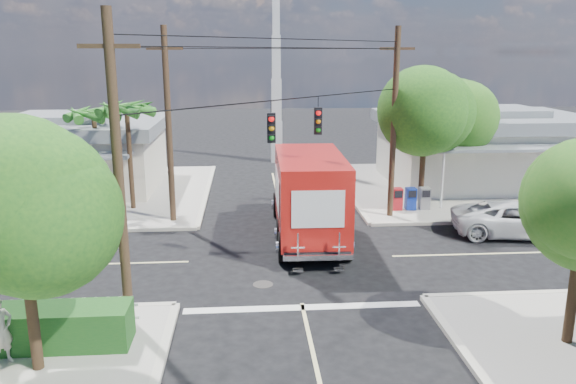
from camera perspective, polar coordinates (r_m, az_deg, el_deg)
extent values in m
plane|color=black|center=(22.05, 0.39, -6.82)|extent=(120.00, 120.00, 0.00)
cube|color=#A6A196|center=(34.87, 17.19, 0.51)|extent=(14.00, 14.00, 0.14)
cube|color=#B9B4A4|center=(32.97, 5.78, 0.32)|extent=(0.25, 14.00, 0.14)
cube|color=#B9B4A4|center=(28.69, 22.19, -2.77)|extent=(14.00, 0.25, 0.14)
cube|color=#A6A196|center=(33.80, -20.14, -0.15)|extent=(14.00, 14.00, 0.14)
cube|color=#B9B4A4|center=(32.57, -8.22, 0.07)|extent=(0.25, 14.00, 0.14)
cube|color=#B9B4A4|center=(27.38, -24.01, -3.73)|extent=(14.00, 0.25, 0.14)
cube|color=beige|center=(31.57, -1.07, -0.35)|extent=(0.12, 12.00, 0.01)
cube|color=beige|center=(24.89, 24.11, -5.61)|extent=(12.00, 0.12, 0.01)
cube|color=beige|center=(23.51, -24.89, -6.82)|extent=(12.00, 0.12, 0.01)
cube|color=silver|center=(18.11, 1.51, -11.64)|extent=(7.50, 0.40, 0.01)
cube|color=beige|center=(35.99, 19.05, 3.65)|extent=(11.00, 8.00, 3.40)
cube|color=gray|center=(35.71, 19.31, 6.89)|extent=(11.80, 8.80, 0.70)
cube|color=gray|center=(35.66, 19.38, 7.68)|extent=(6.05, 4.40, 0.50)
cube|color=gray|center=(31.43, 22.68, 4.15)|extent=(9.90, 1.80, 0.15)
cylinder|color=silver|center=(29.24, 15.39, 1.16)|extent=(0.12, 0.12, 2.90)
cube|color=beige|center=(35.15, -21.29, 3.06)|extent=(10.00, 8.00, 3.20)
cube|color=gray|center=(34.86, -21.57, 6.21)|extent=(10.80, 8.80, 0.70)
cube|color=gray|center=(34.81, -21.65, 7.02)|extent=(5.50, 4.40, 0.50)
cube|color=gray|center=(30.39, -24.09, 3.32)|extent=(9.00, 1.80, 0.15)
cylinder|color=silver|center=(28.77, -16.84, 0.65)|extent=(0.12, 0.12, 2.70)
cube|color=silver|center=(41.09, -1.17, 5.14)|extent=(0.80, 0.80, 3.00)
cube|color=silver|center=(40.73, -1.19, 9.32)|extent=(0.70, 0.70, 3.00)
cube|color=silver|center=(40.60, -1.21, 13.54)|extent=(0.60, 0.60, 3.00)
cube|color=silver|center=(40.68, -1.23, 17.77)|extent=(0.50, 0.50, 3.00)
cylinder|color=#422D1C|center=(15.25, -24.70, -9.90)|extent=(0.28, 0.28, 3.71)
sphere|color=#1B5019|center=(14.52, -25.63, -1.46)|extent=(3.71, 3.71, 3.71)
sphere|color=#1B5019|center=(14.80, -26.89, -0.40)|extent=(3.02, 3.02, 3.02)
sphere|color=#1B5019|center=(14.15, -24.68, -2.22)|extent=(3.25, 3.25, 3.25)
cylinder|color=#422D1C|center=(29.29, 13.49, 2.50)|extent=(0.28, 0.28, 4.10)
sphere|color=#1B5019|center=(28.91, 13.78, 7.48)|extent=(4.10, 4.10, 4.10)
sphere|color=#1B5019|center=(28.95, 12.92, 8.04)|extent=(3.33, 3.33, 3.33)
sphere|color=#1B5019|center=(28.75, 14.61, 7.14)|extent=(3.58, 3.58, 3.58)
cylinder|color=#422D1C|center=(32.23, 16.71, 2.86)|extent=(0.28, 0.28, 3.58)
sphere|color=#2A6B1C|center=(31.90, 16.99, 6.81)|extent=(3.58, 3.58, 3.58)
sphere|color=#2A6B1C|center=(31.92, 16.21, 7.27)|extent=(2.91, 2.91, 2.91)
sphere|color=#2A6B1C|center=(31.76, 17.76, 6.52)|extent=(3.14, 3.14, 3.14)
cylinder|color=#422D1C|center=(17.00, 27.09, -8.19)|extent=(0.28, 0.28, 3.46)
sphere|color=#2A6B1C|center=(16.27, 26.46, -0.27)|extent=(2.81, 2.81, 2.81)
cylinder|color=#422D1C|center=(29.11, -15.75, 3.20)|extent=(0.24, 0.24, 5.00)
cone|color=#2A6F21|center=(28.59, -14.31, 8.37)|extent=(0.50, 2.06, 0.98)
cone|color=#2A6F21|center=(29.34, -14.73, 8.48)|extent=(1.92, 1.68, 0.98)
cone|color=#2A6F21|center=(29.65, -16.14, 8.44)|extent=(2.12, 0.95, 0.98)
cone|color=#2A6F21|center=(29.31, -17.51, 8.29)|extent=(1.34, 2.07, 0.98)
cone|color=#2A6F21|center=(28.55, -17.85, 8.13)|extent=(1.34, 2.07, 0.98)
cone|color=#2A6F21|center=(27.94, -16.85, 8.08)|extent=(2.12, 0.95, 0.98)
cone|color=#2A6F21|center=(27.96, -15.24, 8.19)|extent=(1.92, 1.68, 0.98)
cylinder|color=#422D1C|center=(31.03, -18.81, 3.24)|extent=(0.24, 0.24, 4.60)
cone|color=#2A6F21|center=(30.49, -17.52, 7.73)|extent=(0.50, 2.06, 0.98)
cone|color=#2A6F21|center=(31.25, -17.84, 7.84)|extent=(1.92, 1.68, 0.98)
cone|color=#2A6F21|center=(31.60, -19.12, 7.81)|extent=(2.12, 0.95, 0.98)
cone|color=#2A6F21|center=(31.29, -20.44, 7.65)|extent=(1.34, 2.07, 0.98)
cone|color=#2A6F21|center=(30.55, -20.83, 7.48)|extent=(1.34, 2.07, 0.98)
cone|color=#2A6F21|center=(29.91, -19.96, 7.43)|extent=(2.12, 0.95, 0.98)
cone|color=#2A6F21|center=(29.89, -18.46, 7.54)|extent=(1.92, 1.68, 0.98)
cylinder|color=#473321|center=(16.09, -16.81, 1.41)|extent=(0.28, 0.28, 9.00)
cube|color=#473321|center=(15.74, -17.74, 13.94)|extent=(1.60, 0.12, 0.12)
cylinder|color=#473321|center=(26.85, 10.69, 6.63)|extent=(0.28, 0.28, 9.00)
cube|color=#473321|center=(26.64, 11.04, 14.11)|extent=(1.60, 0.12, 0.12)
cylinder|color=#473321|center=(26.19, -12.02, 6.38)|extent=(0.28, 0.28, 9.00)
cube|color=#473321|center=(25.98, -12.43, 14.05)|extent=(1.60, 0.12, 0.12)
cylinder|color=black|center=(20.67, 0.42, 9.46)|extent=(10.43, 10.43, 0.04)
cube|color=black|center=(19.93, -1.71, 6.53)|extent=(0.30, 0.24, 1.05)
sphere|color=red|center=(19.75, -1.70, 7.43)|extent=(0.20, 0.20, 0.20)
cube|color=black|center=(21.97, 3.06, 7.22)|extent=(0.30, 0.24, 1.05)
sphere|color=red|center=(21.79, 3.12, 8.04)|extent=(0.20, 0.20, 0.20)
cube|color=silver|center=(17.74, -24.55, -11.83)|extent=(5.94, 0.05, 0.08)
cube|color=silver|center=(17.58, -24.69, -10.65)|extent=(5.94, 0.05, 0.08)
cube|color=silver|center=(16.92, -15.49, -11.74)|extent=(0.09, 0.06, 1.00)
cube|color=#174A19|center=(17.06, -26.19, -12.32)|extent=(6.20, 1.20, 1.10)
cube|color=#B0171E|center=(28.67, 11.01, -0.69)|extent=(0.50, 0.50, 1.10)
cube|color=navy|center=(28.86, 12.35, -0.66)|extent=(0.50, 0.50, 1.10)
cube|color=slate|center=(29.07, 13.67, -0.63)|extent=(0.50, 0.50, 1.10)
cube|color=black|center=(24.60, 2.01, -3.14)|extent=(2.62, 8.40, 0.27)
cube|color=red|center=(27.51, 1.42, 0.57)|extent=(2.60, 1.87, 2.36)
cube|color=black|center=(28.15, 1.30, 1.78)|extent=(2.25, 0.31, 1.02)
cube|color=silver|center=(28.63, 1.25, -0.44)|extent=(2.47, 0.18, 0.37)
cube|color=red|center=(23.24, 2.25, -0.05)|extent=(2.79, 6.26, 3.11)
cube|color=white|center=(23.37, 5.58, 0.37)|extent=(0.09, 3.86, 1.39)
cube|color=white|center=(23.12, -1.10, 0.29)|extent=(0.09, 3.86, 1.39)
cube|color=white|center=(20.19, 3.08, -1.77)|extent=(1.93, 0.06, 1.39)
cube|color=silver|center=(20.62, 3.06, -6.61)|extent=(2.58, 0.32, 0.19)
cube|color=silver|center=(20.27, 1.00, -5.66)|extent=(0.48, 0.07, 1.07)
cube|color=silver|center=(20.43, 5.22, -5.56)|extent=(0.48, 0.07, 1.07)
cylinder|color=black|center=(27.50, -1.13, -1.27)|extent=(0.36, 1.18, 1.18)
cylinder|color=black|center=(27.69, 3.97, -1.20)|extent=(0.36, 1.18, 1.18)
cylinder|color=black|center=(21.58, -0.53, -5.63)|extent=(0.36, 1.18, 1.18)
cylinder|color=black|center=(21.82, 5.98, -5.48)|extent=(0.36, 1.18, 1.18)
imported|color=silver|center=(26.49, 22.14, -2.57)|extent=(5.74, 3.34, 1.50)
imported|color=beige|center=(16.23, -27.17, -12.45)|extent=(0.72, 0.78, 1.79)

